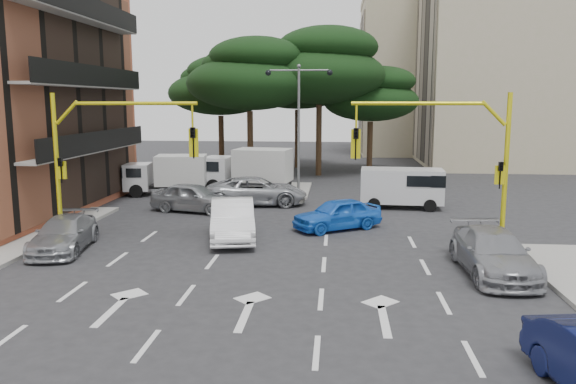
% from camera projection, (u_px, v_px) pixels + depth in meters
% --- Properties ---
extents(ground, '(120.00, 120.00, 0.00)m').
position_uv_depth(ground, '(268.00, 263.00, 19.91)').
color(ground, '#28282B').
rests_on(ground, ground).
extents(median_strip, '(1.40, 6.00, 0.15)m').
position_uv_depth(median_strip, '(299.00, 190.00, 35.63)').
color(median_strip, gray).
rests_on(median_strip, ground).
extents(apartment_beige_near, '(20.20, 12.15, 18.70)m').
position_uv_depth(apartment_beige_near, '(543.00, 58.00, 48.15)').
color(apartment_beige_near, tan).
rests_on(apartment_beige_near, ground).
extents(apartment_beige_far, '(16.20, 12.15, 16.70)m').
position_uv_depth(apartment_beige_far, '(436.00, 76.00, 60.71)').
color(apartment_beige_far, tan).
rests_on(apartment_beige_far, ground).
extents(pine_left_near, '(9.15, 9.15, 10.23)m').
position_uv_depth(pine_left_near, '(250.00, 74.00, 40.61)').
color(pine_left_near, '#382616').
rests_on(pine_left_near, ground).
extents(pine_center, '(9.98, 9.98, 11.16)m').
position_uv_depth(pine_center, '(320.00, 66.00, 42.03)').
color(pine_center, '#382616').
rests_on(pine_center, ground).
extents(pine_left_far, '(8.32, 8.32, 9.30)m').
position_uv_depth(pine_left_far, '(221.00, 85.00, 44.91)').
color(pine_left_far, '#382616').
rests_on(pine_left_far, ground).
extents(pine_right, '(7.49, 7.49, 8.37)m').
position_uv_depth(pine_right, '(372.00, 94.00, 43.99)').
color(pine_right, '#382616').
rests_on(pine_right, ground).
extents(pine_back, '(9.15, 9.15, 10.23)m').
position_uv_depth(pine_back, '(298.00, 78.00, 47.23)').
color(pine_back, '#382616').
rests_on(pine_back, ground).
extents(signal_mast_right, '(5.79, 0.37, 6.00)m').
position_uv_depth(signal_mast_right, '(457.00, 151.00, 20.65)').
color(signal_mast_right, yellow).
rests_on(signal_mast_right, ground).
extents(signal_mast_left, '(5.79, 0.37, 6.00)m').
position_uv_depth(signal_mast_left, '(100.00, 148.00, 21.83)').
color(signal_mast_left, yellow).
rests_on(signal_mast_left, ground).
extents(street_lamp_center, '(4.16, 0.36, 7.77)m').
position_uv_depth(street_lamp_center, '(299.00, 105.00, 34.76)').
color(street_lamp_center, slate).
rests_on(street_lamp_center, median_strip).
extents(car_white_hatch, '(2.63, 5.19, 1.63)m').
position_uv_depth(car_white_hatch, '(233.00, 220.00, 23.30)').
color(car_white_hatch, white).
rests_on(car_white_hatch, ground).
extents(car_blue_compact, '(4.32, 3.58, 1.39)m').
position_uv_depth(car_blue_compact, '(337.00, 214.00, 25.05)').
color(car_blue_compact, blue).
rests_on(car_blue_compact, ground).
extents(car_silver_wagon, '(2.46, 4.65, 1.29)m').
position_uv_depth(car_silver_wagon, '(64.00, 234.00, 21.51)').
color(car_silver_wagon, '#93959A').
rests_on(car_silver_wagon, ground).
extents(car_silver_cross_a, '(5.79, 3.15, 1.54)m').
position_uv_depth(car_silver_cross_a, '(257.00, 191.00, 31.00)').
color(car_silver_cross_a, '#A3A6AB').
rests_on(car_silver_cross_a, ground).
extents(car_silver_cross_b, '(4.72, 2.79, 1.51)m').
position_uv_depth(car_silver_cross_b, '(193.00, 197.00, 29.06)').
color(car_silver_cross_b, '#979A9E').
rests_on(car_silver_cross_b, ground).
extents(car_silver_parked, '(2.23, 5.09, 1.46)m').
position_uv_depth(car_silver_parked, '(493.00, 253.00, 18.56)').
color(car_silver_parked, gray).
rests_on(car_silver_parked, ground).
extents(van_white, '(4.42, 2.22, 2.15)m').
position_uv_depth(van_white, '(401.00, 188.00, 30.04)').
color(van_white, silver).
rests_on(van_white, ground).
extents(box_truck_a, '(5.19, 2.75, 2.43)m').
position_uv_depth(box_truck_a, '(167.00, 175.00, 34.16)').
color(box_truck_a, silver).
rests_on(box_truck_a, ground).
extents(box_truck_b, '(5.89, 3.17, 2.76)m').
position_uv_depth(box_truck_b, '(248.00, 170.00, 35.20)').
color(box_truck_b, silver).
rests_on(box_truck_b, ground).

